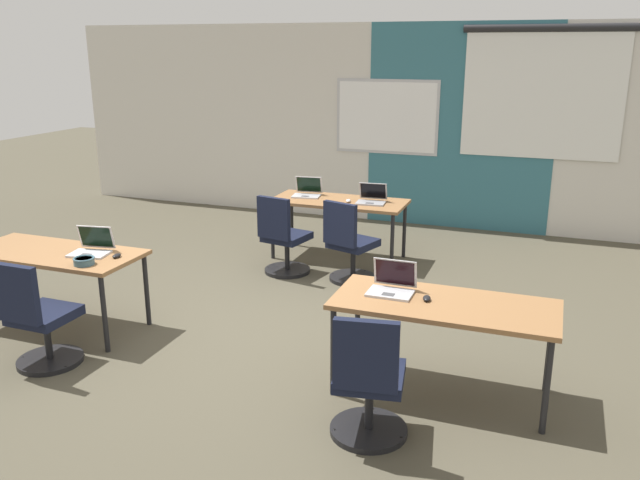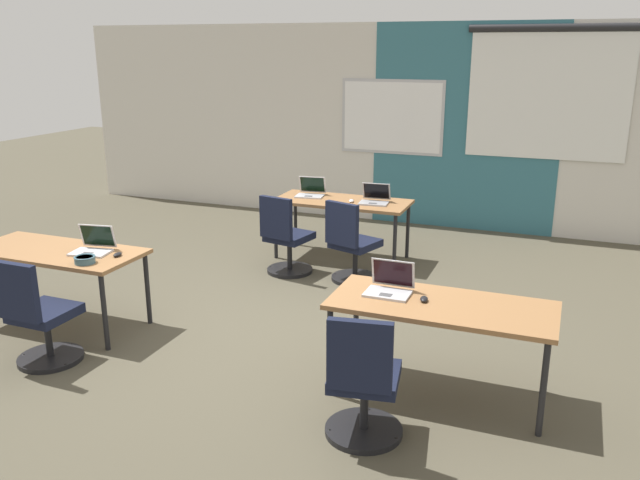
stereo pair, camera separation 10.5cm
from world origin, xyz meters
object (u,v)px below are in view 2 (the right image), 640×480
(snack_bowl, at_px, (85,259))
(chair_near_left_inner, at_px, (39,321))
(laptop_far_right, at_px, (375,199))
(mouse_near_right_inner, at_px, (424,299))
(desk_far_center, at_px, (342,205))
(chair_near_right_inner, at_px, (363,388))
(chair_far_left, at_px, (286,242))
(laptop_near_right_inner, at_px, (389,286))
(mouse_far_right, at_px, (351,201))
(laptop_far_left, at_px, (311,192))
(desk_near_left, at_px, (56,256))
(laptop_near_left_inner, at_px, (93,247))
(mouse_near_left_inner, at_px, (118,255))
(desk_near_right, at_px, (442,311))
(chair_far_right, at_px, (352,249))

(snack_bowl, bearing_deg, chair_near_left_inner, -99.58)
(laptop_far_right, height_order, mouse_near_right_inner, laptop_far_right)
(desk_far_center, bearing_deg, chair_near_right_inner, -68.41)
(mouse_near_right_inner, xyz_separation_m, chair_far_left, (-2.01, 2.04, -0.36))
(laptop_near_right_inner, relative_size, mouse_near_right_inner, 3.08)
(mouse_far_right, bearing_deg, desk_far_center, 156.16)
(laptop_near_right_inner, xyz_separation_m, snack_bowl, (-2.58, -0.27, -0.01))
(desk_far_center, bearing_deg, snack_bowl, -112.40)
(snack_bowl, bearing_deg, laptop_far_left, 75.46)
(desk_near_left, relative_size, laptop_far_left, 4.31)
(chair_far_left, xyz_separation_m, laptop_near_left_inner, (-0.99, -1.95, 0.39))
(desk_near_left, bearing_deg, laptop_far_right, 52.53)
(laptop_near_left_inner, distance_m, mouse_near_left_inner, 0.29)
(desk_far_center, xyz_separation_m, laptop_far_right, (0.40, 0.01, 0.11))
(desk_far_center, relative_size, snack_bowl, 9.01)
(laptop_near_left_inner, relative_size, snack_bowl, 2.11)
(snack_bowl, bearing_deg, mouse_far_right, 64.96)
(mouse_near_right_inner, distance_m, chair_near_right_inner, 0.87)
(desk_near_right, xyz_separation_m, chair_far_left, (-2.14, 2.03, -0.28))
(chair_far_right, distance_m, mouse_near_left_inner, 2.52)
(mouse_near_right_inner, bearing_deg, desk_near_left, 179.84)
(chair_far_left, bearing_deg, laptop_near_right_inner, 142.44)
(desk_near_left, bearing_deg, mouse_far_right, 55.44)
(laptop_near_left_inner, bearing_deg, desk_far_center, 53.12)
(desk_far_center, height_order, laptop_near_right_inner, laptop_near_right_inner)
(desk_near_right, relative_size, mouse_near_right_inner, 14.85)
(desk_near_left, distance_m, desk_near_right, 3.50)
(mouse_near_right_inner, bearing_deg, chair_near_left_inner, -166.79)
(chair_near_right_inner, relative_size, chair_far_left, 1.00)
(mouse_far_right, xyz_separation_m, chair_far_left, (-0.53, -0.71, -0.36))
(desk_near_left, bearing_deg, mouse_near_left_inner, 3.80)
(desk_far_center, bearing_deg, mouse_near_left_inner, -111.78)
(desk_near_right, distance_m, mouse_near_right_inner, 0.15)
(mouse_near_right_inner, relative_size, chair_near_left_inner, 0.12)
(laptop_near_right_inner, relative_size, chair_near_left_inner, 0.36)
(laptop_far_right, distance_m, mouse_far_right, 0.27)
(mouse_far_right, bearing_deg, chair_far_left, -126.64)
(laptop_far_right, relative_size, laptop_near_right_inner, 1.08)
(desk_near_left, bearing_deg, desk_far_center, 57.99)
(mouse_near_left_inner, bearing_deg, desk_far_center, 68.22)
(laptop_far_left, distance_m, snack_bowl, 3.19)
(desk_near_left, xyz_separation_m, chair_near_right_inner, (3.16, -0.77, -0.28))
(chair_far_right, xyz_separation_m, mouse_near_right_inner, (1.24, -2.05, 0.36))
(desk_far_center, bearing_deg, laptop_far_left, 169.45)
(mouse_far_right, relative_size, mouse_near_right_inner, 1.01)
(desk_near_left, xyz_separation_m, chair_near_left_inner, (0.43, -0.70, -0.28))
(chair_near_right_inner, height_order, snack_bowl, chair_near_right_inner)
(laptop_near_left_inner, bearing_deg, chair_near_right_inner, -26.66)
(mouse_near_left_inner, height_order, chair_near_left_inner, chair_near_left_inner)
(desk_far_center, height_order, snack_bowl, snack_bowl)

